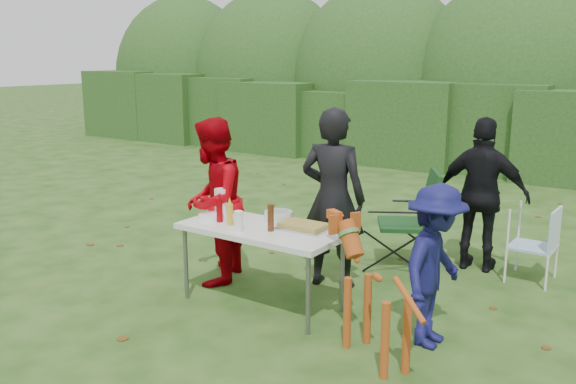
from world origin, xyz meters
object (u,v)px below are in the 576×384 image
Objects in this scene: dog at (377,297)px; mustard_bottle at (230,215)px; child at (435,266)px; beer_bottle at (271,218)px; person_red_jacket at (213,202)px; person_black_puffy at (482,195)px; person_cook at (333,198)px; ketchup_bottle at (220,210)px; lawn_chair at (533,243)px; camping_chair at (406,219)px; folding_table at (262,233)px; paper_towel_roll at (221,202)px.

dog reaches higher than mustard_bottle.
child is 5.41× the size of beer_bottle.
person_red_jacket is 2.81m from person_black_puffy.
person_black_puffy is at bearing 60.79° from beer_bottle.
person_cook is at bearing 62.71° from child.
person_black_puffy is 2.44m from beer_bottle.
lawn_chair is at bearing 42.57° from ketchup_bottle.
person_black_puffy is at bearing 53.80° from mustard_bottle.
person_red_jacket is at bearing 17.61° from camping_chair.
ketchup_bottle is 0.92× the size of beer_bottle.
child is at bearing -86.23° from dog.
folding_table is 0.90× the size of person_red_jacket.
lawn_chair is at bearing 101.92° from person_red_jacket.
child is 4.99× the size of paper_towel_roll.
person_red_jacket reaches higher than dog.
paper_towel_roll reaches higher than mustard_bottle.
person_red_jacket is 1.56× the size of camping_chair.
dog is (1.05, -1.15, -0.39)m from person_cook.
mustard_bottle is (0.49, -0.33, 0.01)m from person_red_jacket.
person_cook is at bearing 39.00° from lawn_chair.
dog is 1.66m from mustard_bottle.
person_red_jacket is 2.09m from camping_chair.
ketchup_bottle is (-2.31, -2.12, 0.46)m from lawn_chair.
person_cook reaches higher than beer_bottle.
person_black_puffy is 6.80× the size of beer_bottle.
mustard_bottle is 0.77× the size of paper_towel_roll.
person_black_puffy is at bearing 50.82° from ketchup_bottle.
folding_table is at bearing 60.33° from person_cook.
person_red_jacket is 6.91× the size of beer_bottle.
lawn_chair is at bearing 171.58° from person_black_puffy.
person_red_jacket is at bearing 153.12° from paper_towel_roll.
ketchup_bottle is (-1.07, -1.81, 0.32)m from camping_chair.
folding_table is at bearing 21.53° from mustard_bottle.
camping_chair is at bearing 15.02° from lawn_chair.
paper_towel_roll is at bearing 16.76° from dog.
mustard_bottle is at bearing -13.13° from ketchup_bottle.
dog is (-0.00, -2.44, -0.32)m from person_black_puffy.
person_red_jacket reaches higher than child.
person_black_puffy is at bearing 6.59° from child.
ketchup_bottle is at bearing 21.61° from dog.
child is at bearing 4.98° from folding_table.
child reaches higher than lawn_chair.
person_cook is 1.06m from mustard_bottle.
ketchup_bottle is (0.34, -0.29, 0.02)m from person_red_jacket.
lawn_chair is 3.56× the size of ketchup_bottle.
mustard_bottle is (-1.60, 0.25, 0.34)m from dog.
camping_chair is 4.43× the size of beer_bottle.
person_cook is at bearing 39.36° from camping_chair.
dog is at bearing 78.61° from camping_chair.
person_cook reaches higher than person_red_jacket.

